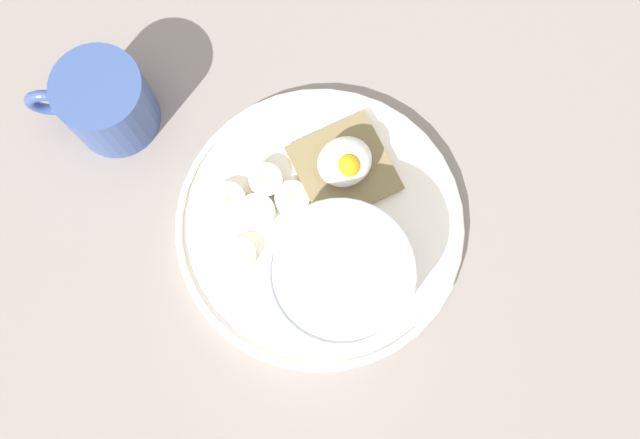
% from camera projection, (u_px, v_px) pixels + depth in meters
% --- Properties ---
extents(ground_plane, '(1.20, 1.20, 0.02)m').
position_uv_depth(ground_plane, '(320.00, 229.00, 0.67)').
color(ground_plane, gray).
rests_on(ground_plane, ground).
extents(plate, '(0.26, 0.26, 0.02)m').
position_uv_depth(plate, '(320.00, 225.00, 0.65)').
color(plate, white).
rests_on(plate, ground_plane).
extents(oatmeal_bowl, '(0.12, 0.12, 0.07)m').
position_uv_depth(oatmeal_bowl, '(340.00, 277.00, 0.61)').
color(oatmeal_bowl, white).
rests_on(oatmeal_bowl, plate).
extents(toast_slice, '(0.09, 0.09, 0.01)m').
position_uv_depth(toast_slice, '(344.00, 169.00, 0.65)').
color(toast_slice, olive).
rests_on(toast_slice, plate).
extents(poached_egg, '(0.05, 0.04, 0.04)m').
position_uv_depth(poached_egg, '(345.00, 162.00, 0.63)').
color(poached_egg, white).
rests_on(poached_egg, toast_slice).
extents(banana_slice_front, '(0.05, 0.05, 0.02)m').
position_uv_depth(banana_slice_front, '(256.00, 212.00, 0.64)').
color(banana_slice_front, '#F7F1C7').
rests_on(banana_slice_front, plate).
extents(banana_slice_left, '(0.04, 0.04, 0.02)m').
position_uv_depth(banana_slice_left, '(240.00, 254.00, 0.64)').
color(banana_slice_left, '#F2E3BC').
rests_on(banana_slice_left, plate).
extents(banana_slice_back, '(0.04, 0.04, 0.01)m').
position_uv_depth(banana_slice_back, '(229.00, 200.00, 0.65)').
color(banana_slice_back, beige).
rests_on(banana_slice_back, plate).
extents(banana_slice_right, '(0.03, 0.03, 0.02)m').
position_uv_depth(banana_slice_right, '(265.00, 180.00, 0.65)').
color(banana_slice_right, beige).
rests_on(banana_slice_right, plate).
extents(banana_slice_inner, '(0.04, 0.04, 0.01)m').
position_uv_depth(banana_slice_inner, '(292.00, 198.00, 0.65)').
color(banana_slice_inner, beige).
rests_on(banana_slice_inner, plate).
extents(coffee_mug, '(0.11, 0.08, 0.08)m').
position_uv_depth(coffee_mug, '(105.00, 102.00, 0.64)').
color(coffee_mug, '#384F8B').
rests_on(coffee_mug, ground_plane).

